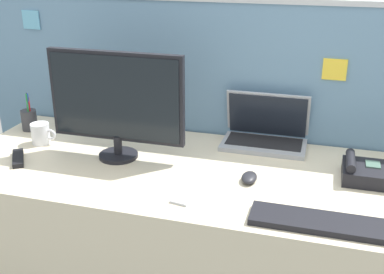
% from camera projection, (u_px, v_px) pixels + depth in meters
% --- Properties ---
extents(desk, '(1.98, 0.80, 0.71)m').
position_uv_depth(desk, '(189.00, 241.00, 2.11)').
color(desk, beige).
rests_on(desk, ground_plane).
extents(cubicle_divider, '(2.45, 0.08, 1.36)m').
position_uv_depth(cubicle_divider, '(214.00, 136.00, 2.38)').
color(cubicle_divider, '#6084A3').
rests_on(cubicle_divider, ground_plane).
extents(desktop_monitor, '(0.59, 0.17, 0.46)m').
position_uv_depth(desktop_monitor, '(116.00, 101.00, 1.99)').
color(desktop_monitor, black).
rests_on(desktop_monitor, desk).
extents(laptop, '(0.38, 0.23, 0.24)m').
position_uv_depth(laptop, '(265.00, 131.00, 2.19)').
color(laptop, '#9EA0A8').
rests_on(laptop, desk).
extents(desk_phone, '(0.18, 0.19, 0.09)m').
position_uv_depth(desk_phone, '(365.00, 172.00, 1.87)').
color(desk_phone, black).
rests_on(desk_phone, desk).
extents(keyboard_main, '(0.45, 0.13, 0.02)m').
position_uv_depth(keyboard_main, '(319.00, 222.00, 1.57)').
color(keyboard_main, black).
rests_on(keyboard_main, desk).
extents(computer_mouse_right_hand, '(0.06, 0.10, 0.03)m').
position_uv_depth(computer_mouse_right_hand, '(249.00, 178.00, 1.86)').
color(computer_mouse_right_hand, '#232328').
rests_on(computer_mouse_right_hand, desk).
extents(pen_cup, '(0.08, 0.08, 0.19)m').
position_uv_depth(pen_cup, '(29.00, 120.00, 2.36)').
color(pen_cup, '#333338').
rests_on(pen_cup, desk).
extents(cell_phone_silver_slab, '(0.09, 0.15, 0.01)m').
position_uv_depth(cell_phone_silver_slab, '(186.00, 195.00, 1.75)').
color(cell_phone_silver_slab, '#B7BAC1').
rests_on(cell_phone_silver_slab, desk).
extents(tv_remote, '(0.13, 0.16, 0.02)m').
position_uv_depth(tv_remote, '(18.00, 158.00, 2.04)').
color(tv_remote, black).
rests_on(tv_remote, desk).
extents(coffee_mug, '(0.12, 0.08, 0.10)m').
position_uv_depth(coffee_mug, '(41.00, 133.00, 2.20)').
color(coffee_mug, white).
rests_on(coffee_mug, desk).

